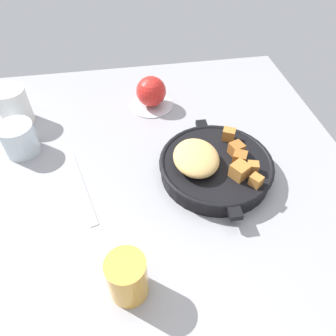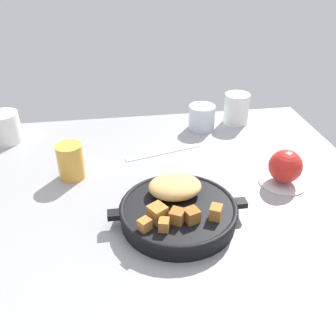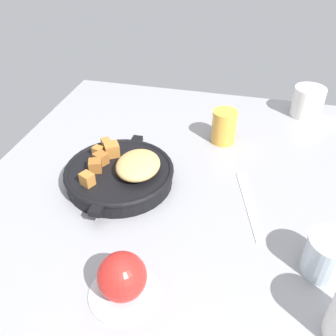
% 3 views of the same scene
% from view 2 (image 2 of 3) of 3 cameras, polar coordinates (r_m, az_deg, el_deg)
% --- Properties ---
extents(ground_plane, '(0.98, 0.84, 0.02)m').
position_cam_2_polar(ground_plane, '(0.86, -0.39, -4.09)').
color(ground_plane, gray).
extents(cast_iron_skillet, '(0.28, 0.24, 0.07)m').
position_cam_2_polar(cast_iron_skillet, '(0.75, 1.52, -6.34)').
color(cast_iron_skillet, black).
rests_on(cast_iron_skillet, ground_plane).
extents(saucer_plate, '(0.11, 0.11, 0.01)m').
position_cam_2_polar(saucer_plate, '(0.92, 17.15, -1.96)').
color(saucer_plate, '#B7BABF').
rests_on(saucer_plate, ground_plane).
extents(red_apple, '(0.08, 0.08, 0.08)m').
position_cam_2_polar(red_apple, '(0.90, 17.56, 0.26)').
color(red_apple, red).
rests_on(red_apple, saucer_plate).
extents(butter_knife, '(0.21, 0.07, 0.00)m').
position_cam_2_polar(butter_knife, '(1.00, -0.75, 2.46)').
color(butter_knife, silver).
rests_on(butter_knife, ground_plane).
extents(white_creamer_pitcher, '(0.08, 0.08, 0.09)m').
position_cam_2_polar(white_creamer_pitcher, '(1.17, 10.44, 8.95)').
color(white_creamer_pitcher, white).
rests_on(white_creamer_pitcher, ground_plane).
extents(water_glass_short, '(0.08, 0.08, 0.07)m').
position_cam_2_polar(water_glass_short, '(1.12, 5.19, 7.77)').
color(water_glass_short, silver).
rests_on(water_glass_short, ground_plane).
extents(juice_glass_amber, '(0.06, 0.06, 0.09)m').
position_cam_2_polar(juice_glass_amber, '(0.91, -14.69, 1.02)').
color(juice_glass_amber, gold).
rests_on(juice_glass_amber, ground_plane).
extents(ceramic_mug_white, '(0.09, 0.09, 0.08)m').
position_cam_2_polar(ceramic_mug_white, '(1.14, -23.79, 5.69)').
color(ceramic_mug_white, silver).
rests_on(ceramic_mug_white, ground_plane).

